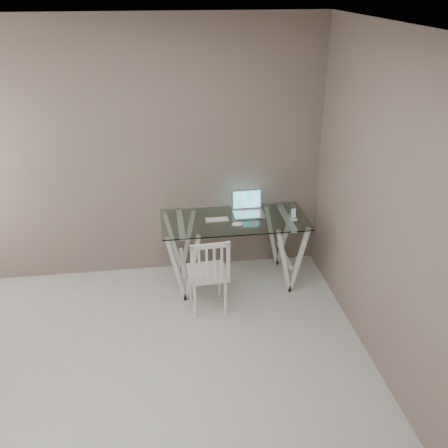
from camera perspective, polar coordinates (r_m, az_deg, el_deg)
The scene contains 7 objects.
room at distance 3.00m, azimuth -13.45°, elevation 0.71°, with size 4.50×4.52×2.71m.
desk at distance 5.28m, azimuth 1.15°, elevation -2.98°, with size 1.50×0.70×0.75m.
chair at distance 4.79m, azimuth -1.77°, elevation -5.48°, with size 0.40×0.40×0.81m.
laptop at distance 5.24m, azimuth 2.74°, elevation 1.86°, with size 0.32×0.26×0.23m.
keyboard at distance 5.09m, azimuth -0.82°, elevation 0.50°, with size 0.25×0.11×0.01m, color silver.
mouse at distance 4.97m, azimuth 1.54°, elevation -0.01°, with size 0.11×0.07×0.04m, color white.
phone_dock at distance 5.14m, azimuth 7.93°, elevation 0.86°, with size 0.07×0.07×0.13m.
Camera 1 is at (0.26, -2.68, 2.99)m, focal length 40.00 mm.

